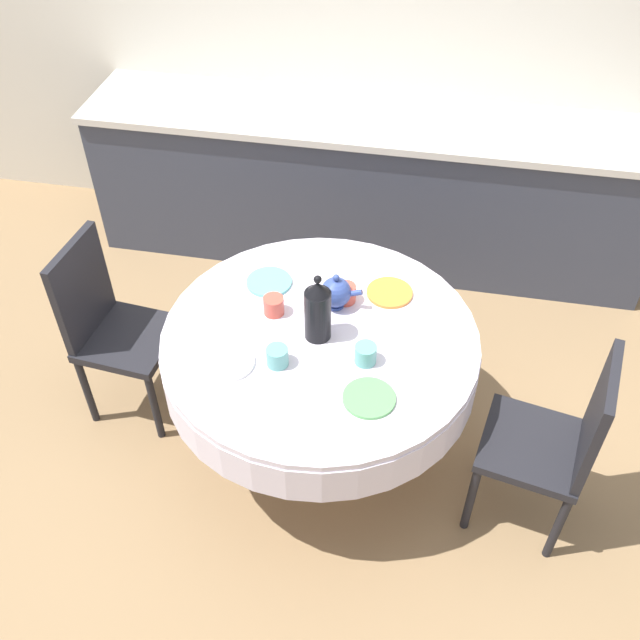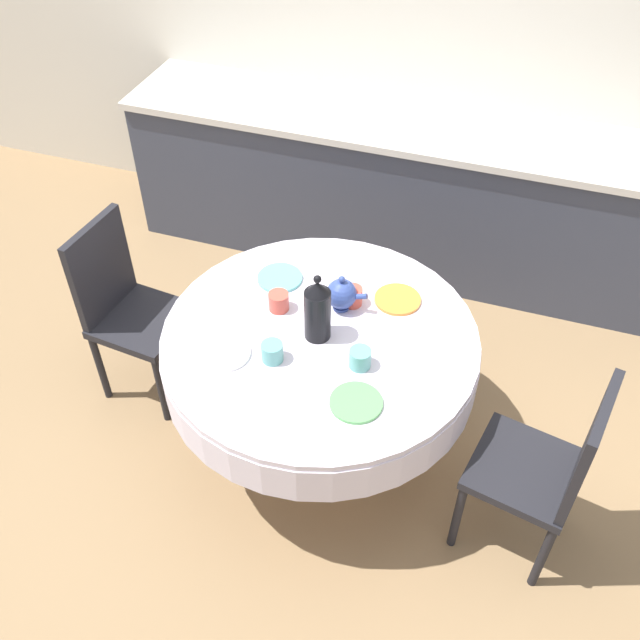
% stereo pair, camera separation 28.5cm
% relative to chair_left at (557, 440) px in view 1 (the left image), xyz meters
% --- Properties ---
extents(ground_plane, '(12.00, 12.00, 0.00)m').
position_rel_chair_left_xyz_m(ground_plane, '(-0.98, 0.20, -0.52)').
color(ground_plane, '#8E704C').
extents(wall_back, '(7.00, 0.05, 2.60)m').
position_rel_chair_left_xyz_m(wall_back, '(-0.98, 2.08, 0.78)').
color(wall_back, silver).
rests_on(wall_back, ground_plane).
extents(kitchen_counter, '(3.24, 0.64, 0.90)m').
position_rel_chair_left_xyz_m(kitchen_counter, '(-0.98, 1.75, -0.07)').
color(kitchen_counter, '#383D4C').
rests_on(kitchen_counter, ground_plane).
extents(dining_table, '(1.32, 1.32, 0.73)m').
position_rel_chair_left_xyz_m(dining_table, '(-0.98, 0.20, 0.08)').
color(dining_table, tan).
rests_on(dining_table, ground_plane).
extents(chair_left, '(0.47, 0.47, 0.94)m').
position_rel_chair_left_xyz_m(chair_left, '(0.00, 0.00, 0.00)').
color(chair_left, black).
rests_on(chair_left, ground_plane).
extents(chair_right, '(0.44, 0.44, 0.94)m').
position_rel_chair_left_xyz_m(chair_right, '(-1.98, 0.30, 0.00)').
color(chair_right, black).
rests_on(chair_right, ground_plane).
extents(plate_near_left, '(0.20, 0.20, 0.01)m').
position_rel_chair_left_xyz_m(plate_near_left, '(-1.30, -0.03, 0.21)').
color(plate_near_left, white).
rests_on(plate_near_left, dining_table).
extents(cup_near_left, '(0.09, 0.09, 0.08)m').
position_rel_chair_left_xyz_m(cup_near_left, '(-1.11, 0.01, 0.25)').
color(cup_near_left, '#5BA39E').
rests_on(cup_near_left, dining_table).
extents(plate_near_right, '(0.20, 0.20, 0.01)m').
position_rel_chair_left_xyz_m(plate_near_right, '(-0.74, -0.11, 0.21)').
color(plate_near_right, '#5BA85B').
rests_on(plate_near_right, dining_table).
extents(cup_near_right, '(0.09, 0.09, 0.08)m').
position_rel_chair_left_xyz_m(cup_near_right, '(-0.78, 0.08, 0.25)').
color(cup_near_right, '#5BA39E').
rests_on(cup_near_right, dining_table).
extents(plate_far_left, '(0.20, 0.20, 0.01)m').
position_rel_chair_left_xyz_m(plate_far_left, '(-1.26, 0.47, 0.21)').
color(plate_far_left, '#60BCB7').
rests_on(plate_far_left, dining_table).
extents(cup_far_left, '(0.09, 0.09, 0.08)m').
position_rel_chair_left_xyz_m(cup_far_left, '(-1.20, 0.29, 0.25)').
color(cup_far_left, '#CC4C3D').
rests_on(cup_far_left, dining_table).
extents(plate_far_right, '(0.20, 0.20, 0.01)m').
position_rel_chair_left_xyz_m(plate_far_right, '(-0.73, 0.50, 0.21)').
color(plate_far_right, orange).
rests_on(plate_far_right, dining_table).
extents(cup_far_right, '(0.09, 0.09, 0.08)m').
position_rel_chair_left_xyz_m(cup_far_right, '(-0.91, 0.42, 0.25)').
color(cup_far_right, '#CC4C3D').
rests_on(cup_far_right, dining_table).
extents(coffee_carafe, '(0.11, 0.11, 0.32)m').
position_rel_chair_left_xyz_m(coffee_carafe, '(-0.99, 0.19, 0.35)').
color(coffee_carafe, black).
rests_on(coffee_carafe, dining_table).
extents(teapot, '(0.18, 0.13, 0.17)m').
position_rel_chair_left_xyz_m(teapot, '(-0.95, 0.38, 0.28)').
color(teapot, '#33478E').
rests_on(teapot, dining_table).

